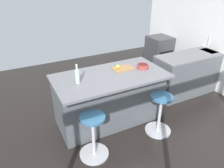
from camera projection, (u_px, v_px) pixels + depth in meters
name	position (u px, v px, depth m)	size (l,w,h in m)	color
ground_plane	(115.00, 126.00, 3.86)	(7.09, 7.09, 0.00)	black
sink_cabinet	(200.00, 71.00, 4.88)	(2.24, 0.60, 1.18)	#4C5156
oven_range	(159.00, 52.00, 6.05)	(0.60, 0.61, 0.87)	#38383D
kitchen_island	(110.00, 98.00, 3.81)	(1.90, 1.00, 0.93)	#4C5156
stool_by_window	(160.00, 115.00, 3.58)	(0.44, 0.44, 0.71)	#B7B7BC
stool_middle	(93.00, 137.00, 3.10)	(0.44, 0.44, 0.71)	#B7B7BC
cutting_board	(123.00, 68.00, 3.78)	(0.36, 0.24, 0.02)	olive
apple_yellow	(118.00, 67.00, 3.74)	(0.07, 0.07, 0.07)	gold
water_bottle	(77.00, 76.00, 3.26)	(0.06, 0.06, 0.31)	silver
fruit_bowl	(143.00, 66.00, 3.81)	(0.21, 0.21, 0.07)	#993833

